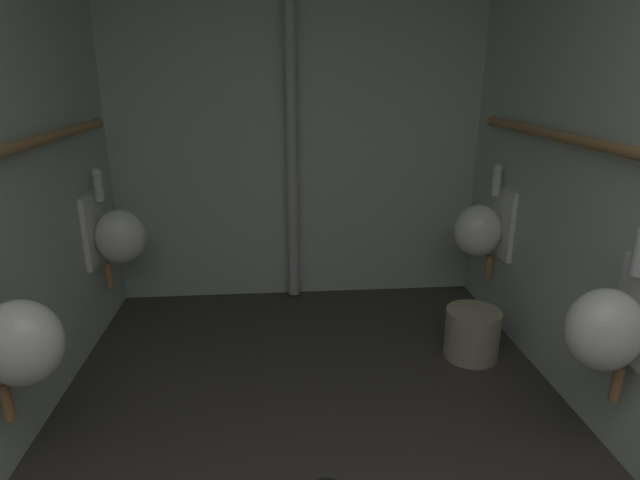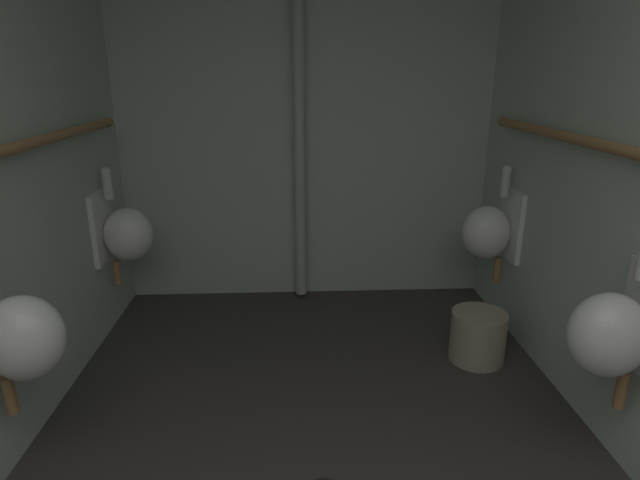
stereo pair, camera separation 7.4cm
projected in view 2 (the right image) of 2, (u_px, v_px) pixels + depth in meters
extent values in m
cube|color=#383330|center=(318.00, 479.00, 2.19)|extent=(2.69, 3.85, 0.08)
cube|color=#B6C4B5|center=(305.00, 115.00, 3.57)|extent=(2.69, 0.06, 2.61)
ellipsoid|color=white|center=(25.00, 338.00, 1.97)|extent=(0.30, 0.26, 0.34)
cylinder|color=#9E7042|center=(10.00, 395.00, 2.04)|extent=(0.04, 0.04, 0.16)
ellipsoid|color=white|center=(129.00, 235.00, 3.21)|extent=(0.30, 0.26, 0.34)
cube|color=white|center=(102.00, 227.00, 3.19)|extent=(0.03, 0.30, 0.44)
cylinder|color=silver|center=(108.00, 186.00, 3.11)|extent=(0.06, 0.06, 0.16)
sphere|color=silver|center=(106.00, 172.00, 3.09)|extent=(0.06, 0.06, 0.06)
cylinder|color=#9E7042|center=(117.00, 272.00, 3.29)|extent=(0.04, 0.04, 0.16)
ellipsoid|color=white|center=(608.00, 335.00, 1.99)|extent=(0.30, 0.26, 0.34)
cylinder|color=#9E7042|center=(621.00, 390.00, 2.08)|extent=(0.04, 0.04, 0.16)
ellipsoid|color=white|center=(486.00, 233.00, 3.26)|extent=(0.30, 0.26, 0.34)
cube|color=white|center=(511.00, 225.00, 3.25)|extent=(0.03, 0.30, 0.44)
cylinder|color=silver|center=(505.00, 184.00, 3.17)|extent=(0.06, 0.06, 0.16)
sphere|color=silver|center=(507.00, 170.00, 3.14)|extent=(0.06, 0.06, 0.06)
cylinder|color=#9E7042|center=(497.00, 269.00, 3.34)|extent=(0.04, 0.04, 0.16)
sphere|color=#9E7042|center=(108.00, 122.00, 3.19)|extent=(0.06, 0.06, 0.06)
sphere|color=#9E7042|center=(502.00, 121.00, 3.25)|extent=(0.06, 0.06, 0.06)
cylinder|color=#B2B2B2|center=(299.00, 117.00, 3.46)|extent=(0.08, 0.08, 2.56)
cylinder|color=#9E937A|center=(478.00, 336.00, 2.98)|extent=(0.31, 0.31, 0.29)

